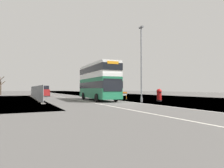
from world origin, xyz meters
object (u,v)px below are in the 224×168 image
roadworks_barrier (122,95)px  car_receding_mid (41,91)px  red_pillar_postbox (159,95)px  car_oncoming_near (44,91)px  double_decker_bus (98,81)px  lamppost_foreground (141,66)px

roadworks_barrier → car_receding_mid: (-8.30, 27.49, 0.36)m
red_pillar_postbox → car_oncoming_near: car_oncoming_near is taller
double_decker_bus → car_receding_mid: (-4.60, 27.33, -1.57)m
roadworks_barrier → car_oncoming_near: (-8.63, 18.13, 0.35)m
car_oncoming_near → car_receding_mid: car_oncoming_near is taller
red_pillar_postbox → car_oncoming_near: size_ratio=0.40×
double_decker_bus → lamppost_foreground: size_ratio=1.14×
lamppost_foreground → red_pillar_postbox: size_ratio=5.74×
car_oncoming_near → roadworks_barrier: bearing=-64.5°
red_pillar_postbox → roadworks_barrier: red_pillar_postbox is taller
red_pillar_postbox → car_oncoming_near: bearing=115.0°
car_receding_mid → car_oncoming_near: bearing=-92.1°
lamppost_foreground → roadworks_barrier: bearing=85.9°
car_oncoming_near → double_decker_bus: bearing=-74.6°
roadworks_barrier → car_oncoming_near: car_oncoming_near is taller
car_oncoming_near → car_receding_mid: bearing=87.9°
red_pillar_postbox → car_receding_mid: size_ratio=0.40×
car_oncoming_near → car_receding_mid: size_ratio=1.01×
car_receding_mid → red_pillar_postbox: bearing=-72.1°
double_decker_bus → red_pillar_postbox: (6.03, -5.55, -1.75)m
double_decker_bus → car_receding_mid: bearing=99.6°
lamppost_foreground → red_pillar_postbox: bearing=2.0°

